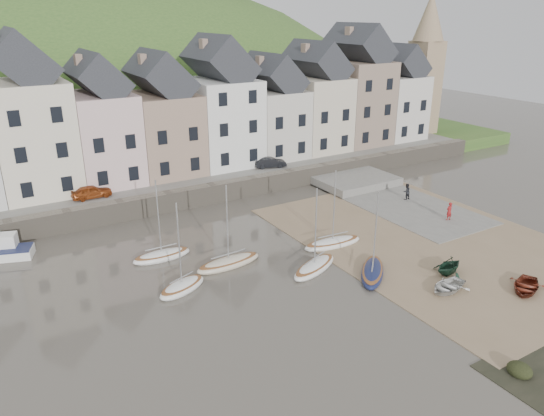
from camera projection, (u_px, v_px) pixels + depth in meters
ground at (317, 275)px, 35.37m from camera, size 160.00×160.00×0.00m
quay_land at (159, 159)px, 60.67m from camera, size 90.00×30.00×1.50m
quay_street at (197, 177)px, 51.20m from camera, size 70.00×7.00×0.10m
seawall at (212, 193)px, 48.63m from camera, size 70.00×1.20×1.80m
beach at (429, 240)px, 40.68m from camera, size 18.00×26.00×0.06m
slipway at (395, 201)px, 48.99m from camera, size 8.00×18.00×0.12m
hillside at (84, 231)px, 87.34m from camera, size 134.40×84.00×84.00m
townhouse_terrace at (196, 112)px, 52.77m from camera, size 61.05×8.00×13.93m
church_spire at (426, 60)px, 67.27m from camera, size 4.00×4.00×18.00m
sailboat_0 at (162, 255)px, 37.62m from camera, size 4.35×1.52×6.32m
sailboat_1 at (182, 287)px, 33.32m from camera, size 3.97×2.78×6.32m
sailboat_2 at (229, 263)px, 36.56m from camera, size 5.15×1.83×6.32m
sailboat_3 at (314, 267)px, 35.95m from camera, size 4.90×3.18×6.32m
sailboat_4 at (333, 243)px, 39.69m from camera, size 5.06×1.93×6.32m
sailboat_5 at (372, 272)px, 35.30m from camera, size 4.53×4.52×6.32m
rowboat_white at (448, 286)px, 33.19m from camera, size 3.21×2.49×0.61m
rowboat_green at (449, 265)px, 35.18m from camera, size 2.68×2.38×1.29m
rowboat_red at (526, 286)px, 33.14m from camera, size 3.78×3.35×0.65m
person_red at (449, 211)px, 44.19m from camera, size 0.61×0.42×1.60m
person_dark at (406, 192)px, 49.05m from camera, size 0.77×0.60×1.58m
car_left at (92, 192)px, 45.11m from camera, size 3.45×1.42×1.17m
car_right at (270, 162)px, 54.03m from camera, size 3.49×2.08×1.09m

